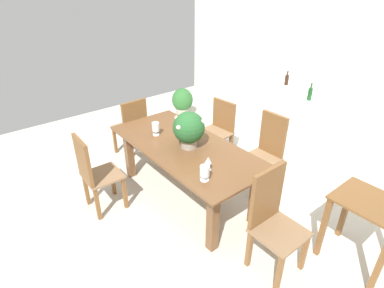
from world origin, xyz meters
name	(u,v)px	position (x,y,z in m)	size (l,w,h in m)	color
ground_plane	(197,190)	(0.00, 0.00, 0.00)	(7.04, 7.04, 0.00)	beige
back_wall	(321,64)	(0.00, 2.60, 1.30)	(6.40, 0.10, 2.60)	silver
dining_table	(185,156)	(0.00, -0.20, 0.62)	(2.07, 0.96, 0.77)	brown
chair_far_left	(218,128)	(-0.47, 0.80, 0.52)	(0.49, 0.51, 0.93)	brown
chair_head_end	(132,125)	(-1.35, -0.19, 0.54)	(0.46, 0.46, 0.96)	brown
chair_near_left	(94,172)	(-0.47, -1.19, 0.56)	(0.44, 0.43, 1.01)	brown
chair_foot_end	(272,216)	(1.34, -0.20, 0.59)	(0.44, 0.46, 1.07)	brown
chair_far_right	(267,149)	(0.46, 0.80, 0.57)	(0.42, 0.43, 1.04)	brown
flower_centerpiece	(189,129)	(0.06, -0.18, 1.01)	(0.38, 0.38, 0.45)	gray
crystal_vase_left	(156,128)	(-0.45, -0.32, 0.87)	(0.09, 0.09, 0.17)	silver
crystal_vase_center_near	(205,172)	(0.69, -0.48, 0.87)	(0.10, 0.10, 0.16)	silver
wine_glass	(208,161)	(0.58, -0.34, 0.88)	(0.07, 0.07, 0.16)	silver
kitchen_counter	(283,115)	(-0.22, 2.07, 0.47)	(1.94, 0.69, 0.94)	silver
wine_bottle_tall	(270,78)	(-0.59, 2.07, 1.03)	(0.06, 0.06, 0.23)	#B2BFB7
wine_bottle_amber	(308,88)	(0.14, 2.10, 1.04)	(0.07, 0.07, 0.24)	#B2BFB7
wine_bottle_green	(287,80)	(-0.35, 2.22, 1.03)	(0.06, 0.06, 0.24)	black
wine_bottle_clear	(310,94)	(0.30, 1.89, 1.04)	(0.06, 0.06, 0.26)	#194C1E
side_table	(367,218)	(1.90, 0.50, 0.56)	(0.63, 0.51, 0.76)	brown
potted_plant_floor	(182,101)	(-2.18, 1.40, 0.30)	(0.43, 0.43, 0.57)	#9E9384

